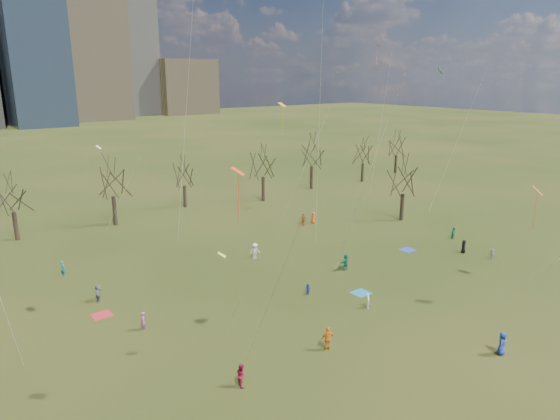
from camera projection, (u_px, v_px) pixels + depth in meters
ground at (367, 321)px, 41.42m from camera, size 500.00×500.00×0.00m
bare_tree_row at (169, 178)px, 68.45m from camera, size 113.04×29.80×9.50m
blanket_teal at (361, 293)px, 46.77m from camera, size 1.60×1.50×0.03m
blanket_navy at (407, 250)px, 58.31m from camera, size 1.60×1.50×0.03m
blanket_crimson at (102, 315)px, 42.44m from camera, size 1.60×1.50×0.03m
person_0 at (502, 343)px, 36.26m from camera, size 0.99×0.78×1.79m
person_1 at (368, 301)px, 43.57m from camera, size 0.61×0.60×1.41m
person_2 at (242, 375)px, 32.60m from camera, size 0.76×0.89×1.60m
person_3 at (492, 254)px, 55.34m from camera, size 0.77×0.90×1.21m
person_4 at (328, 339)px, 36.88m from camera, size 1.17×0.80×1.84m
person_5 at (346, 262)px, 52.18m from camera, size 1.73×0.96×1.77m
person_6 at (464, 246)px, 57.20m from camera, size 0.89×0.88×1.55m
person_7 at (143, 321)px, 39.77m from camera, size 0.57×0.67×1.56m
person_8 at (308, 290)px, 46.18m from camera, size 0.53×0.62×1.12m
person_9 at (255, 251)px, 55.43m from camera, size 1.29×0.95×1.78m
person_10 at (303, 220)px, 67.69m from camera, size 0.99×0.43×1.68m
person_11 at (98, 293)px, 44.82m from camera, size 1.17×1.60×1.67m
person_12 at (313, 218)px, 68.79m from camera, size 0.58×0.82×1.58m
person_13 at (63, 268)px, 50.64m from camera, size 0.56×0.67×1.58m
person_14 at (454, 233)px, 62.07m from camera, size 0.76×0.60×1.53m
kites_airborne at (300, 149)px, 47.62m from camera, size 66.26×47.74×30.18m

